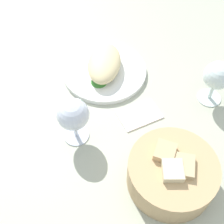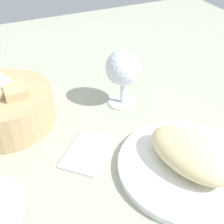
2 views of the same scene
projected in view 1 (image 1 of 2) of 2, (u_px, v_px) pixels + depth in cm
name	position (u px, v px, depth cm)	size (l,w,h in cm)	color
ground_plane	(106.00, 119.00, 82.03)	(140.00, 140.00, 2.00)	#A8AC95
plate	(105.00, 71.00, 90.35)	(24.63, 24.63, 1.40)	white
omelette	(104.00, 63.00, 87.78)	(16.14, 9.38, 5.00)	beige
lettuce_garnish	(99.00, 81.00, 86.21)	(4.61, 4.61, 1.24)	#3A8534
bread_basket	(172.00, 173.00, 67.16)	(19.70, 19.70, 9.26)	tan
wine_glass_near	(73.00, 116.00, 70.82)	(7.75, 7.75, 12.98)	silver
wine_glass_far	(217.00, 77.00, 78.25)	(7.42, 7.42, 12.80)	silver
folded_napkin	(140.00, 114.00, 81.17)	(11.00, 7.00, 0.80)	white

